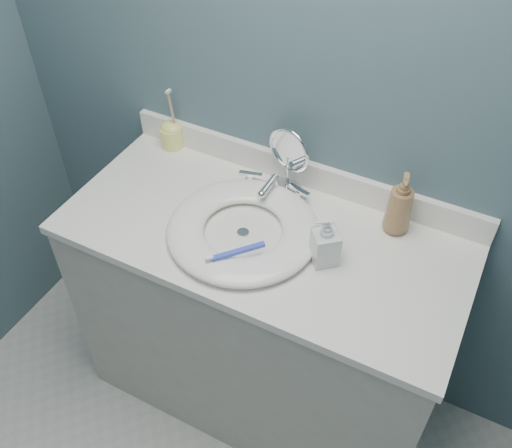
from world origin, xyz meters
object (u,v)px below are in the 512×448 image
Objects in this scene: makeup_mirror at (289,157)px; soap_bottle_amber at (400,204)px; toothbrush_holder at (172,133)px; soap_bottle_clear at (326,241)px.

makeup_mirror is 0.37m from soap_bottle_amber.
soap_bottle_amber is 0.90× the size of toothbrush_holder.
soap_bottle_amber is 0.26m from soap_bottle_clear.
makeup_mirror is 1.11× the size of soap_bottle_amber.
soap_bottle_amber is 0.82m from toothbrush_holder.
soap_bottle_amber reaches higher than soap_bottle_clear.
soap_bottle_clear is at bearing -20.82° from toothbrush_holder.
toothbrush_holder is at bearing -167.80° from makeup_mirror.
makeup_mirror is 0.46m from toothbrush_holder.
makeup_mirror is 1.00× the size of toothbrush_holder.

